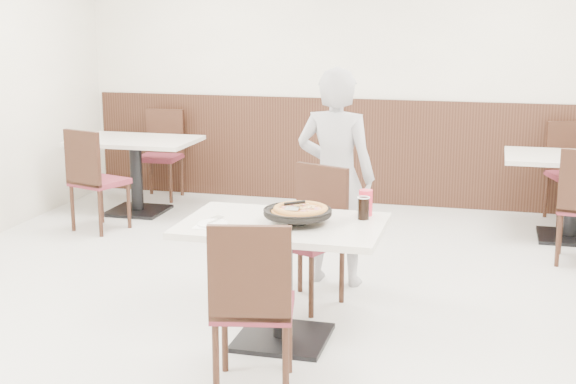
% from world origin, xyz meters
% --- Properties ---
extents(floor, '(7.00, 7.00, 0.00)m').
position_xyz_m(floor, '(0.00, 0.00, 0.00)').
color(floor, '#ACACA8').
rests_on(floor, ground).
extents(wall_back, '(6.00, 0.04, 2.80)m').
position_xyz_m(wall_back, '(0.00, 3.50, 1.40)').
color(wall_back, beige).
rests_on(wall_back, floor).
extents(wainscot_back, '(5.90, 0.03, 1.10)m').
position_xyz_m(wainscot_back, '(0.00, 3.48, 0.55)').
color(wainscot_back, black).
rests_on(wainscot_back, floor).
extents(main_table, '(1.26, 0.90, 0.75)m').
position_xyz_m(main_table, '(0.15, -0.27, 0.38)').
color(main_table, beige).
rests_on(main_table, floor).
extents(chair_near, '(0.50, 0.50, 0.95)m').
position_xyz_m(chair_near, '(0.16, -0.91, 0.47)').
color(chair_near, black).
rests_on(chair_near, floor).
extents(chair_far, '(0.55, 0.55, 0.95)m').
position_xyz_m(chair_far, '(0.14, 0.38, 0.47)').
color(chair_far, black).
rests_on(chair_far, floor).
extents(trivet, '(0.13, 0.13, 0.04)m').
position_xyz_m(trivet, '(0.24, -0.28, 0.77)').
color(trivet, black).
rests_on(trivet, main_table).
extents(pizza_pan, '(0.34, 0.34, 0.01)m').
position_xyz_m(pizza_pan, '(0.24, -0.27, 0.79)').
color(pizza_pan, black).
rests_on(pizza_pan, trivet).
extents(pizza, '(0.38, 0.38, 0.02)m').
position_xyz_m(pizza, '(0.25, -0.23, 0.81)').
color(pizza, '#BC7E35').
rests_on(pizza, pizza_pan).
extents(pizza_server, '(0.09, 0.11, 0.00)m').
position_xyz_m(pizza_server, '(0.21, -0.28, 0.84)').
color(pizza_server, silver).
rests_on(pizza_server, pizza).
extents(napkin, '(0.16, 0.16, 0.00)m').
position_xyz_m(napkin, '(-0.26, -0.47, 0.75)').
color(napkin, white).
rests_on(napkin, main_table).
extents(side_plate, '(0.20, 0.20, 0.01)m').
position_xyz_m(side_plate, '(-0.24, -0.44, 0.76)').
color(side_plate, white).
rests_on(side_plate, napkin).
extents(fork, '(0.06, 0.15, 0.00)m').
position_xyz_m(fork, '(-0.23, -0.39, 0.77)').
color(fork, silver).
rests_on(fork, side_plate).
extents(cola_glass, '(0.07, 0.07, 0.13)m').
position_xyz_m(cola_glass, '(0.60, -0.07, 0.81)').
color(cola_glass, black).
rests_on(cola_glass, main_table).
extents(red_cup, '(0.09, 0.09, 0.16)m').
position_xyz_m(red_cup, '(0.60, 0.03, 0.83)').
color(red_cup, red).
rests_on(red_cup, main_table).
extents(diner_person, '(0.62, 0.44, 1.60)m').
position_xyz_m(diner_person, '(0.24, 0.89, 0.80)').
color(diner_person, '#A6A5A9').
rests_on(diner_person, floor).
extents(bg_table_left, '(1.22, 0.82, 0.75)m').
position_xyz_m(bg_table_left, '(-2.11, 2.50, 0.38)').
color(bg_table_left, beige).
rests_on(bg_table_left, floor).
extents(bg_chair_left_near, '(0.53, 0.53, 0.95)m').
position_xyz_m(bg_chair_left_near, '(-2.15, 1.81, 0.47)').
color(bg_chair_left_near, black).
rests_on(bg_chair_left_near, floor).
extents(bg_chair_left_far, '(0.44, 0.44, 0.95)m').
position_xyz_m(bg_chair_left_far, '(-2.13, 3.13, 0.47)').
color(bg_chair_left_far, black).
rests_on(bg_chair_left_far, floor).
extents(bg_table_right, '(1.26, 0.90, 0.75)m').
position_xyz_m(bg_table_right, '(2.04, 2.57, 0.38)').
color(bg_table_right, beige).
rests_on(bg_table_right, floor).
extents(bg_chair_right_far, '(0.52, 0.52, 0.95)m').
position_xyz_m(bg_chair_right_far, '(2.09, 3.20, 0.47)').
color(bg_chair_right_far, black).
rests_on(bg_chair_right_far, floor).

